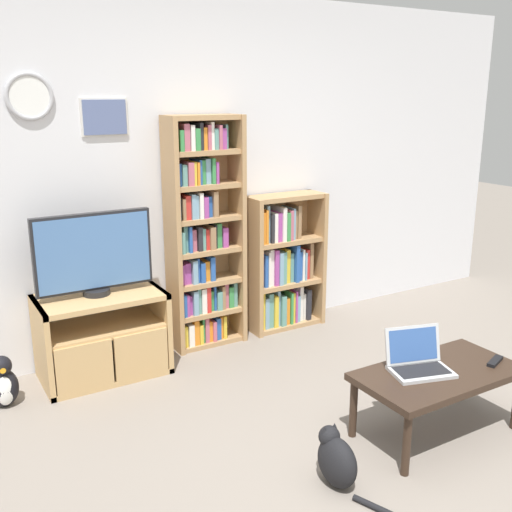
{
  "coord_description": "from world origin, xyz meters",
  "views": [
    {
      "loc": [
        -1.92,
        -1.85,
        1.9
      ],
      "look_at": [
        -0.09,
        1.23,
        0.92
      ],
      "focal_mm": 42.0,
      "sensor_mm": 36.0,
      "label": 1
    }
  ],
  "objects_px": {
    "bookshelf_short": "(281,266)",
    "penguin_figurine": "(3,384)",
    "cat": "(336,459)",
    "remote_near_laptop": "(495,361)",
    "bookshelf_tall": "(202,237)",
    "laptop": "(418,360)",
    "tv_stand": "(103,335)",
    "coffee_table": "(438,378)",
    "television": "(94,254)"
  },
  "relations": [
    {
      "from": "laptop",
      "to": "penguin_figurine",
      "type": "xyz_separation_m",
      "value": [
        -1.99,
        1.51,
        -0.29
      ]
    },
    {
      "from": "bookshelf_short",
      "to": "penguin_figurine",
      "type": "xyz_separation_m",
      "value": [
        -2.22,
        -0.25,
        -0.37
      ]
    },
    {
      "from": "bookshelf_short",
      "to": "remote_near_laptop",
      "type": "distance_m",
      "value": 1.94
    },
    {
      "from": "coffee_table",
      "to": "remote_near_laptop",
      "type": "height_order",
      "value": "remote_near_laptop"
    },
    {
      "from": "remote_near_laptop",
      "to": "tv_stand",
      "type": "bearing_deg",
      "value": 24.38
    },
    {
      "from": "tv_stand",
      "to": "cat",
      "type": "relative_size",
      "value": 1.7
    },
    {
      "from": "laptop",
      "to": "bookshelf_tall",
      "type": "bearing_deg",
      "value": 121.48
    },
    {
      "from": "laptop",
      "to": "coffee_table",
      "type": "bearing_deg",
      "value": -19.38
    },
    {
      "from": "penguin_figurine",
      "to": "cat",
      "type": "bearing_deg",
      "value": -52.03
    },
    {
      "from": "coffee_table",
      "to": "remote_near_laptop",
      "type": "xyz_separation_m",
      "value": [
        0.36,
        -0.09,
        0.05
      ]
    },
    {
      "from": "remote_near_laptop",
      "to": "cat",
      "type": "relative_size",
      "value": 0.33
    },
    {
      "from": "cat",
      "to": "remote_near_laptop",
      "type": "bearing_deg",
      "value": 0.84
    },
    {
      "from": "bookshelf_short",
      "to": "remote_near_laptop",
      "type": "relative_size",
      "value": 6.73
    },
    {
      "from": "remote_near_laptop",
      "to": "television",
      "type": "bearing_deg",
      "value": 24.2
    },
    {
      "from": "remote_near_laptop",
      "to": "bookshelf_short",
      "type": "bearing_deg",
      "value": -13.82
    },
    {
      "from": "television",
      "to": "remote_near_laptop",
      "type": "xyz_separation_m",
      "value": [
        1.79,
        -1.8,
        -0.47
      ]
    },
    {
      "from": "tv_stand",
      "to": "bookshelf_tall",
      "type": "xyz_separation_m",
      "value": [
        0.83,
        0.15,
        0.55
      ]
    },
    {
      "from": "bookshelf_tall",
      "to": "remote_near_laptop",
      "type": "height_order",
      "value": "bookshelf_tall"
    },
    {
      "from": "bookshelf_tall",
      "to": "penguin_figurine",
      "type": "bearing_deg",
      "value": -170.29
    },
    {
      "from": "remote_near_laptop",
      "to": "coffee_table",
      "type": "bearing_deg",
      "value": 55.03
    },
    {
      "from": "bookshelf_tall",
      "to": "laptop",
      "type": "bearing_deg",
      "value": -74.72
    },
    {
      "from": "television",
      "to": "bookshelf_tall",
      "type": "bearing_deg",
      "value": 8.42
    },
    {
      "from": "bookshelf_tall",
      "to": "cat",
      "type": "distance_m",
      "value": 2.06
    },
    {
      "from": "remote_near_laptop",
      "to": "cat",
      "type": "height_order",
      "value": "remote_near_laptop"
    },
    {
      "from": "tv_stand",
      "to": "bookshelf_short",
      "type": "bearing_deg",
      "value": 5.46
    },
    {
      "from": "coffee_table",
      "to": "tv_stand",
      "type": "bearing_deg",
      "value": 130.02
    },
    {
      "from": "television",
      "to": "remote_near_laptop",
      "type": "relative_size",
      "value": 4.72
    },
    {
      "from": "bookshelf_short",
      "to": "laptop",
      "type": "distance_m",
      "value": 1.78
    },
    {
      "from": "cat",
      "to": "penguin_figurine",
      "type": "xyz_separation_m",
      "value": [
        -1.3,
        1.67,
        0.02
      ]
    },
    {
      "from": "laptop",
      "to": "cat",
      "type": "relative_size",
      "value": 0.79
    },
    {
      "from": "bookshelf_tall",
      "to": "cat",
      "type": "height_order",
      "value": "bookshelf_tall"
    },
    {
      "from": "television",
      "to": "laptop",
      "type": "height_order",
      "value": "television"
    },
    {
      "from": "coffee_table",
      "to": "cat",
      "type": "distance_m",
      "value": 0.82
    },
    {
      "from": "cat",
      "to": "bookshelf_short",
      "type": "bearing_deg",
      "value": 65.66
    },
    {
      "from": "tv_stand",
      "to": "bookshelf_tall",
      "type": "relative_size",
      "value": 0.48
    },
    {
      "from": "bookshelf_short",
      "to": "penguin_figurine",
      "type": "height_order",
      "value": "bookshelf_short"
    },
    {
      "from": "bookshelf_short",
      "to": "laptop",
      "type": "relative_size",
      "value": 2.84
    },
    {
      "from": "laptop",
      "to": "cat",
      "type": "distance_m",
      "value": 0.77
    },
    {
      "from": "tv_stand",
      "to": "bookshelf_short",
      "type": "distance_m",
      "value": 1.57
    },
    {
      "from": "bookshelf_short",
      "to": "cat",
      "type": "bearing_deg",
      "value": -115.5
    },
    {
      "from": "laptop",
      "to": "television",
      "type": "bearing_deg",
      "value": 145.24
    },
    {
      "from": "remote_near_laptop",
      "to": "penguin_figurine",
      "type": "distance_m",
      "value": 2.97
    },
    {
      "from": "coffee_table",
      "to": "cat",
      "type": "bearing_deg",
      "value": -173.77
    },
    {
      "from": "coffee_table",
      "to": "penguin_figurine",
      "type": "distance_m",
      "value": 2.62
    },
    {
      "from": "tv_stand",
      "to": "cat",
      "type": "xyz_separation_m",
      "value": [
        0.63,
        -1.77,
        -0.16
      ]
    },
    {
      "from": "bookshelf_short",
      "to": "cat",
      "type": "relative_size",
      "value": 2.25
    },
    {
      "from": "coffee_table",
      "to": "penguin_figurine",
      "type": "bearing_deg",
      "value": 142.84
    },
    {
      "from": "bookshelf_tall",
      "to": "television",
      "type": "bearing_deg",
      "value": -171.58
    },
    {
      "from": "penguin_figurine",
      "to": "bookshelf_short",
      "type": "bearing_deg",
      "value": 6.51
    },
    {
      "from": "bookshelf_tall",
      "to": "laptop",
      "type": "distance_m",
      "value": 1.88
    }
  ]
}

